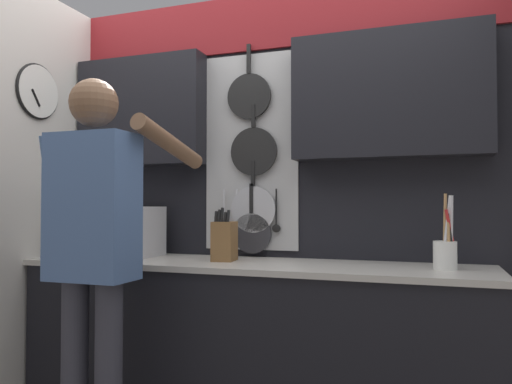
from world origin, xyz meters
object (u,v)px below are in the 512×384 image
Objects in this scene: knife_block at (224,241)px; person at (94,236)px; utensil_crock at (446,251)px; microwave at (113,231)px.

knife_block is 0.70m from person.
person is (-0.39, -0.59, 0.05)m from knife_block.
utensil_crock reaches higher than knife_block.
microwave is 0.71m from knife_block.
utensil_crock is 1.61m from person.
utensil_crock is 0.20× the size of person.
utensil_crock is at bearing 0.04° from knife_block.
person is at bearing -123.42° from knife_block.
microwave reaches higher than knife_block.
knife_block is at bearing 0.06° from microwave.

